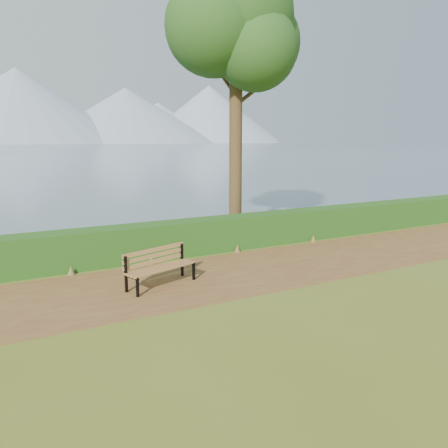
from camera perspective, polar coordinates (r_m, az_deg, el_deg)
ground at (r=10.73m, az=-0.26°, el=-7.20°), size 140.00×140.00×0.00m
path at (r=10.98m, az=-0.99°, el=-6.74°), size 40.00×3.40×0.01m
hedge at (r=12.87m, az=-5.65°, el=-1.85°), size 32.00×0.85×1.00m
bench at (r=10.26m, az=-8.53°, el=-5.24°), size 1.81×1.02×0.87m
tree at (r=15.48m, az=1.59°, el=24.64°), size 4.86×4.00×9.42m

